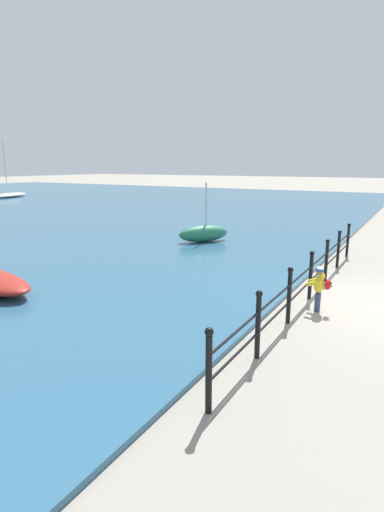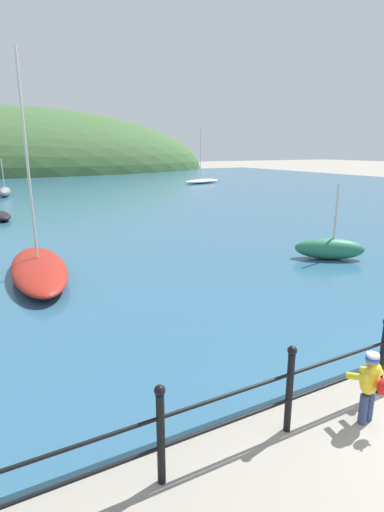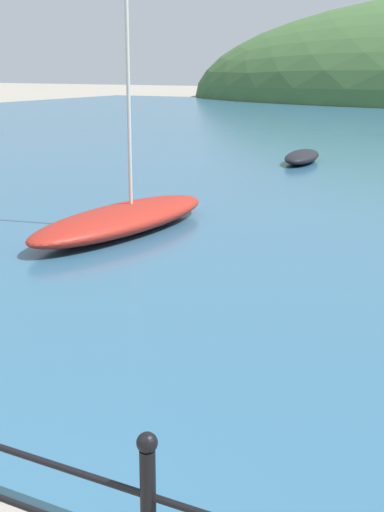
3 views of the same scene
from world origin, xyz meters
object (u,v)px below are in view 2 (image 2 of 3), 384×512
at_px(boat_red_dinghy, 5,192).
at_px(boat_far_right, 39,268).
at_px(child_in_coat, 371,382).
at_px(boat_twin_mast, 202,181).
at_px(boat_nearest_quay, 329,248).

bearing_deg(boat_red_dinghy, boat_far_right, -91.48).
xyz_separation_m(boat_red_dinghy, boat_far_right, (-0.56, -21.66, -0.08)).
relative_size(child_in_coat, boat_twin_mast, 0.18).
height_order(child_in_coat, boat_far_right, boat_far_right).
xyz_separation_m(child_in_coat, boat_far_right, (-2.98, 8.33, -0.24)).
bearing_deg(boat_twin_mast, boat_nearest_quay, -111.56).
xyz_separation_m(boat_twin_mast, boat_nearest_quay, (-10.85, -27.45, 0.12)).
bearing_deg(child_in_coat, boat_twin_mast, 63.87).
xyz_separation_m(child_in_coat, boat_red_dinghy, (-2.42, 29.99, -0.16)).
bearing_deg(boat_twin_mast, child_in_coat, -116.13).
relative_size(boat_nearest_quay, boat_far_right, 0.41).
bearing_deg(boat_nearest_quay, boat_red_dinghy, 108.29).
distance_m(child_in_coat, boat_twin_mast, 37.18).
height_order(child_in_coat, boat_twin_mast, boat_twin_mast).
relative_size(boat_twin_mast, boat_red_dinghy, 1.98).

